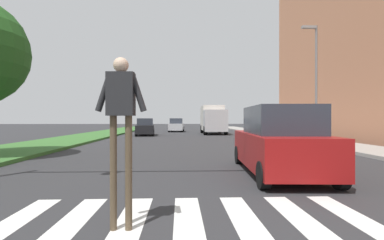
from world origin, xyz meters
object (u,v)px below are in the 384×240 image
at_px(street_lamp_right, 315,73).
at_px(sedan_midblock, 145,127).
at_px(pedestrian_performer, 121,115).
at_px(suv_crossing, 279,142).
at_px(sedan_distant, 176,125).
at_px(truck_box_delivery, 213,119).

height_order(street_lamp_right, sedan_midblock, street_lamp_right).
distance_m(pedestrian_performer, suv_crossing, 5.48).
height_order(street_lamp_right, sedan_distant, street_lamp_right).
relative_size(pedestrian_performer, suv_crossing, 0.53).
height_order(pedestrian_performer, sedan_midblock, pedestrian_performer).
bearing_deg(sedan_distant, truck_box_delivery, -53.78).
relative_size(suv_crossing, sedan_midblock, 1.05).
bearing_deg(street_lamp_right, sedan_distant, 116.67).
bearing_deg(truck_box_delivery, pedestrian_performer, -99.53).
distance_m(pedestrian_performer, truck_box_delivery, 26.82).
xyz_separation_m(sedan_midblock, truck_box_delivery, (7.03, 2.64, 0.85)).
relative_size(sedan_distant, truck_box_delivery, 0.69).
xyz_separation_m(street_lamp_right, truck_box_delivery, (-5.13, 12.75, -2.96)).
distance_m(street_lamp_right, pedestrian_performer, 16.96).
relative_size(street_lamp_right, sedan_distant, 1.75).
bearing_deg(truck_box_delivery, sedan_distant, 126.22).
distance_m(street_lamp_right, sedan_distant, 20.82).
distance_m(suv_crossing, sedan_distant, 28.22).
height_order(pedestrian_performer, sedan_distant, pedestrian_performer).
distance_m(street_lamp_right, sedan_midblock, 16.28).
xyz_separation_m(street_lamp_right, sedan_distant, (-9.19, 18.29, -3.80)).
bearing_deg(sedan_distant, suv_crossing, -83.21).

